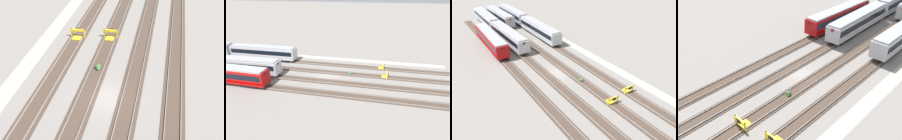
# 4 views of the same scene
# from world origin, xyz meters

# --- Properties ---
(ground_plane) EXTENTS (400.00, 400.00, 0.00)m
(ground_plane) POSITION_xyz_m (0.00, 0.00, 0.00)
(ground_plane) COLOR gray
(service_walkway) EXTENTS (54.00, 2.00, 0.01)m
(service_walkway) POSITION_xyz_m (0.00, -10.46, 0.00)
(service_walkway) COLOR #9E9E93
(service_walkway) RESTS_ON ground
(rail_track_nearest) EXTENTS (90.00, 2.23, 0.21)m
(rail_track_nearest) POSITION_xyz_m (0.00, -6.54, 0.04)
(rail_track_nearest) COLOR #47382D
(rail_track_nearest) RESTS_ON ground
(rail_track_near_inner) EXTENTS (90.00, 2.24, 0.21)m
(rail_track_near_inner) POSITION_xyz_m (0.00, -2.18, 0.04)
(rail_track_near_inner) COLOR #47382D
(rail_track_near_inner) RESTS_ON ground
(rail_track_middle) EXTENTS (90.00, 2.24, 0.21)m
(rail_track_middle) POSITION_xyz_m (0.00, 2.18, 0.04)
(rail_track_middle) COLOR #47382D
(rail_track_middle) RESTS_ON ground
(rail_track_far_inner) EXTENTS (90.00, 2.23, 0.21)m
(rail_track_far_inner) POSITION_xyz_m (0.00, 6.54, 0.04)
(rail_track_far_inner) COLOR #47382D
(rail_track_far_inner) RESTS_ON ground
(subway_car_front_row_leftmost) EXTENTS (18.06, 3.23, 3.70)m
(subway_car_front_row_leftmost) POSITION_xyz_m (19.16, 6.53, 2.04)
(subway_car_front_row_leftmost) COLOR #A80F0F
(subway_car_front_row_leftmost) RESTS_ON ground
(subway_car_front_row_centre) EXTENTS (18.01, 2.89, 3.70)m
(subway_car_front_row_centre) POSITION_xyz_m (19.16, -6.48, 2.04)
(subway_car_front_row_centre) COLOR #B7BABF
(subway_car_front_row_centre) RESTS_ON ground
(subway_car_front_row_rightmost) EXTENTS (18.03, 3.05, 3.70)m
(subway_car_front_row_rightmost) POSITION_xyz_m (37.81, 2.13, 2.04)
(subway_car_front_row_rightmost) COLOR #B7BABF
(subway_car_front_row_rightmost) RESTS_ON ground
(subway_car_back_row_leftmost) EXTENTS (18.05, 3.19, 3.70)m
(subway_car_back_row_leftmost) POSITION_xyz_m (19.16, 2.14, 2.04)
(subway_car_back_row_leftmost) COLOR #B7BABF
(subway_car_back_row_leftmost) RESTS_ON ground
(bumper_stop_nearest_track) EXTENTS (1.35, 2.00, 1.22)m
(bumper_stop_nearest_track) POSITION_xyz_m (-11.89, -6.54, 0.51)
(bumper_stop_nearest_track) COLOR yellow
(bumper_stop_nearest_track) RESTS_ON ground
(bumper_stop_near_inner_track) EXTENTS (1.38, 2.01, 1.22)m
(bumper_stop_near_inner_track) POSITION_xyz_m (-12.58, -2.19, 0.51)
(bumper_stop_near_inner_track) COLOR yellow
(bumper_stop_near_inner_track) RESTS_ON ground
(weed_clump) EXTENTS (0.92, 0.70, 0.64)m
(weed_clump) POSITION_xyz_m (-4.97, -2.12, 0.24)
(weed_clump) COLOR #427033
(weed_clump) RESTS_ON ground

